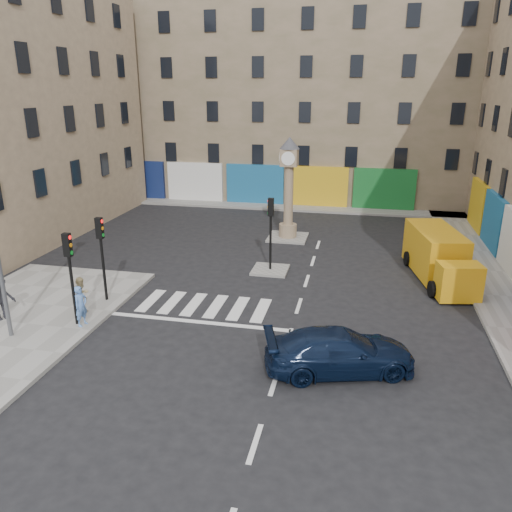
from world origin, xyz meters
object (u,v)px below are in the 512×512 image
(navy_sedan, at_px, (340,351))
(yellow_van, at_px, (438,256))
(traffic_light_left_near, at_px, (70,264))
(pedestrian_tan, at_px, (82,296))
(pedestrian_blue, at_px, (81,306))
(traffic_light_island, at_px, (271,222))
(clock_pillar, at_px, (289,182))
(traffic_light_left_far, at_px, (101,246))

(navy_sedan, height_order, yellow_van, yellow_van)
(traffic_light_left_near, height_order, yellow_van, traffic_light_left_near)
(navy_sedan, height_order, pedestrian_tan, pedestrian_tan)
(traffic_light_left_near, bearing_deg, pedestrian_blue, -12.40)
(navy_sedan, bearing_deg, yellow_van, -40.90)
(pedestrian_blue, bearing_deg, traffic_light_island, -24.04)
(clock_pillar, bearing_deg, navy_sedan, -75.04)
(traffic_light_left_near, relative_size, traffic_light_left_far, 1.00)
(yellow_van, height_order, pedestrian_tan, yellow_van)
(pedestrian_blue, relative_size, pedestrian_tan, 1.02)
(clock_pillar, bearing_deg, yellow_van, -32.39)
(navy_sedan, bearing_deg, traffic_light_left_far, 54.24)
(pedestrian_tan, bearing_deg, yellow_van, -58.76)
(clock_pillar, xyz_separation_m, pedestrian_blue, (-6.00, -13.86, -2.59))
(yellow_van, distance_m, pedestrian_tan, 16.63)
(traffic_light_left_near, height_order, pedestrian_blue, traffic_light_left_near)
(yellow_van, bearing_deg, traffic_light_left_near, -160.14)
(traffic_light_left_far, distance_m, yellow_van, 15.86)
(traffic_light_left_far, relative_size, yellow_van, 0.56)
(yellow_van, xyz_separation_m, pedestrian_tan, (-14.74, -7.68, -0.20))
(traffic_light_island, xyz_separation_m, yellow_van, (8.23, 0.77, -1.45))
(yellow_van, bearing_deg, navy_sedan, -124.50)
(navy_sedan, xyz_separation_m, yellow_van, (4.26, 9.64, 0.42))
(navy_sedan, relative_size, pedestrian_blue, 3.05)
(traffic_light_left_near, bearing_deg, traffic_light_island, 51.07)
(traffic_light_left_far, xyz_separation_m, clock_pillar, (6.30, 11.40, 0.93))
(traffic_light_island, distance_m, navy_sedan, 9.90)
(clock_pillar, xyz_separation_m, navy_sedan, (3.97, -14.87, -2.83))
(navy_sedan, relative_size, yellow_van, 0.76)
(traffic_light_left_near, relative_size, clock_pillar, 0.61)
(clock_pillar, relative_size, pedestrian_blue, 3.76)
(traffic_light_left_near, height_order, navy_sedan, traffic_light_left_near)
(clock_pillar, bearing_deg, traffic_light_island, -90.00)
(traffic_light_left_far, xyz_separation_m, navy_sedan, (10.27, -3.47, -1.90))
(traffic_light_island, height_order, pedestrian_blue, traffic_light_island)
(clock_pillar, relative_size, navy_sedan, 1.23)
(pedestrian_tan, bearing_deg, navy_sedan, -96.88)
(traffic_light_left_far, xyz_separation_m, pedestrian_tan, (-0.22, -1.51, -1.67))
(traffic_light_left_far, distance_m, navy_sedan, 11.01)
(traffic_light_left_near, relative_size, yellow_van, 0.56)
(traffic_light_left_far, relative_size, navy_sedan, 0.75)
(traffic_light_left_far, xyz_separation_m, yellow_van, (14.53, 6.17, -1.48))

